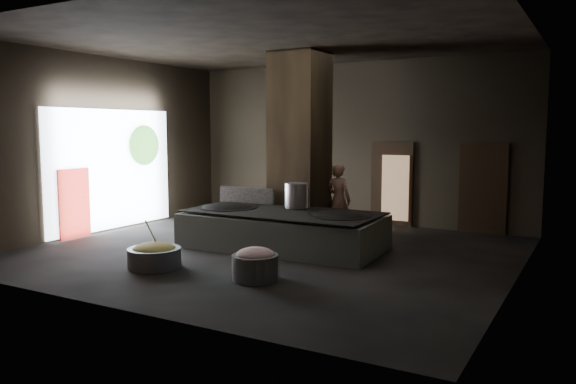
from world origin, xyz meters
The scene contains 28 objects.
floor centered at (0.00, 0.00, -0.05)m, with size 10.00×9.00×0.10m, color black.
ceiling centered at (0.00, 0.00, 4.55)m, with size 10.00×9.00×0.10m, color black.
back_wall centered at (0.00, 4.55, 2.25)m, with size 10.00×0.10×4.50m, color black.
front_wall centered at (0.00, -4.55, 2.25)m, with size 10.00×0.10×4.50m, color black.
left_wall centered at (-5.05, 0.00, 2.25)m, with size 0.10×9.00×4.50m, color black.
right_wall centered at (5.05, 0.00, 2.25)m, with size 0.10×9.00×4.50m, color black.
pillar centered at (-0.30, 1.90, 2.25)m, with size 1.20×1.20×4.50m, color black.
hearth_platform centered at (0.08, 0.38, 0.38)m, with size 4.38×2.09×0.76m, color #B4C5B1.
platform_cap centered at (0.08, 0.38, 0.82)m, with size 4.28×2.06×0.03m, color black.
wok_left centered at (-1.37, 0.33, 0.75)m, with size 1.38×1.38×0.38m, color black.
wok_left_rim centered at (-1.37, 0.33, 0.82)m, with size 1.41×1.41×0.05m, color black.
wok_right centered at (1.43, 0.43, 0.75)m, with size 1.29×1.29×0.36m, color black.
wok_right_rim centered at (1.43, 0.43, 0.82)m, with size 1.31×1.31×0.05m, color black.
stock_pot centered at (0.13, 0.93, 1.13)m, with size 0.53×0.53×0.57m, color #AFB2B7.
splash_guard centered at (-1.37, 1.13, 1.03)m, with size 1.52×0.06×0.38m, color black.
cook centered at (0.54, 2.37, 0.90)m, with size 0.66×0.42×1.80m, color #9C674F.
veg_basin centered at (-1.20, -2.33, 0.19)m, with size 1.02×1.02×0.37m, color slate.
veg_fill centered at (-1.20, -2.33, 0.35)m, with size 0.83×0.83×0.26m, color #90AD54.
ladle centered at (-1.35, -2.18, 0.55)m, with size 0.03×0.03×0.80m, color #AFB2B7.
meat_basin centered at (0.98, -2.14, 0.23)m, with size 0.82×0.82×0.45m, color slate.
meat_fill centered at (0.98, -2.14, 0.45)m, with size 0.68×0.68×0.26m, color #D37F85.
doorway_near centered at (1.20, 4.45, 1.10)m, with size 1.18×0.08×2.38m, color black.
doorway_near_glow centered at (1.32, 4.37, 1.05)m, with size 0.75×0.04×1.78m, color #8C6647.
doorway_far centered at (3.60, 4.45, 1.10)m, with size 1.18×0.08×2.38m, color black.
doorway_far_glow centered at (3.69, 4.58, 1.05)m, with size 0.89×0.04×2.11m, color #8C6647.
left_opening centered at (-4.95, 0.20, 1.60)m, with size 0.04×4.20×3.10m, color white.
pavilion_sliver centered at (-4.88, -1.10, 0.85)m, with size 0.05×0.90×1.70m, color maroon.
tree_silhouette centered at (-4.85, 1.30, 2.20)m, with size 0.28×1.10×1.10m, color #194714.
Camera 1 is at (6.22, -10.27, 2.65)m, focal length 35.00 mm.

